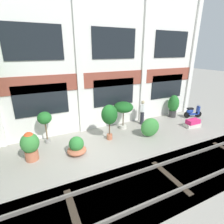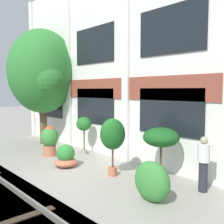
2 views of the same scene
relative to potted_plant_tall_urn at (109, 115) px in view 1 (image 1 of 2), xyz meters
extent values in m
plane|color=#9E998E|center=(-1.04, -0.76, -1.44)|extent=(80.00, 80.00, 0.00)
cube|color=silver|center=(-1.04, 2.00, 2.91)|extent=(17.37, 0.50, 8.69)
cube|color=brown|center=(-1.04, 1.73, 1.66)|extent=(17.37, 0.06, 0.90)
cube|color=silver|center=(-1.04, 1.69, 2.91)|extent=(0.36, 0.16, 8.69)
cube|color=silver|center=(3.30, 1.69, 2.91)|extent=(0.36, 0.16, 8.69)
cube|color=silver|center=(7.65, 1.69, 2.91)|extent=(0.36, 0.16, 8.69)
cube|color=black|center=(-3.21, 1.72, 0.81)|extent=(2.78, 0.04, 1.70)
cube|color=black|center=(1.13, 1.72, 0.81)|extent=(2.78, 0.04, 1.70)
cube|color=black|center=(5.48, 1.72, 0.81)|extent=(2.78, 0.04, 1.70)
cube|color=black|center=(-3.21, 1.72, 3.71)|extent=(2.78, 0.04, 1.70)
cube|color=black|center=(1.13, 1.72, 3.71)|extent=(2.78, 0.04, 1.70)
cube|color=black|center=(5.48, 1.72, 3.71)|extent=(2.78, 0.04, 1.70)
cube|color=#5B5449|center=(-1.04, -3.91, -1.58)|extent=(25.37, 2.80, 0.28)
cube|color=slate|center=(-1.04, -4.63, -1.36)|extent=(25.37, 0.07, 0.15)
cube|color=slate|center=(-1.04, -3.19, -1.36)|extent=(25.37, 0.07, 0.15)
cube|color=#382D23|center=(-3.01, -3.91, -1.42)|extent=(0.24, 2.10, 0.03)
cube|color=#382D23|center=(0.87, -3.91, -1.42)|extent=(0.24, 2.10, 0.03)
cylinder|color=#B76647|center=(0.00, 0.00, -1.29)|extent=(0.32, 0.32, 0.31)
cylinder|color=brown|center=(0.00, 0.00, -0.65)|extent=(0.07, 0.07, 0.96)
ellipsoid|color=#19561E|center=(0.00, 0.00, 0.05)|extent=(0.89, 0.89, 1.10)
cylinder|color=gray|center=(-3.22, 1.11, -1.34)|extent=(0.30, 0.30, 0.20)
cylinder|color=brown|center=(-3.22, 1.11, -0.68)|extent=(0.07, 0.07, 1.11)
ellipsoid|color=#236B28|center=(-3.22, 1.11, 0.01)|extent=(0.73, 0.73, 0.66)
ellipsoid|color=#B76647|center=(-2.05, -0.65, -1.26)|extent=(0.93, 0.93, 0.35)
sphere|color=#2D7A33|center=(-2.05, -0.65, -0.91)|extent=(0.72, 0.72, 0.72)
cylinder|color=beige|center=(1.39, 0.94, -1.33)|extent=(0.46, 0.46, 0.21)
cylinder|color=#4C3826|center=(1.39, 0.94, -0.67)|extent=(0.07, 0.07, 1.11)
ellipsoid|color=#19561E|center=(1.39, 0.94, 0.01)|extent=(1.22, 1.22, 0.65)
cylinder|color=#B76647|center=(-4.04, -0.25, -1.20)|extent=(0.58, 0.58, 0.48)
ellipsoid|color=#388438|center=(-4.04, -0.25, -0.57)|extent=(0.81, 0.81, 0.92)
sphere|color=#E04C23|center=(-4.04, -0.25, -0.28)|extent=(0.44, 0.44, 0.44)
cube|color=beige|center=(5.64, -0.81, -1.32)|extent=(1.06, 0.65, 0.24)
cube|color=#DB2866|center=(5.64, -0.81, -1.06)|extent=(0.90, 0.46, 0.28)
cylinder|color=#333333|center=(5.78, 1.18, -1.19)|extent=(0.53, 0.53, 0.50)
ellipsoid|color=#236B28|center=(5.78, 1.18, -0.39)|extent=(0.78, 0.78, 1.28)
sphere|color=#E04C23|center=(5.78, 1.18, 0.02)|extent=(0.43, 0.43, 0.43)
cylinder|color=black|center=(7.46, 0.26, -1.20)|extent=(0.48, 0.23, 0.48)
cylinder|color=black|center=(6.60, 0.53, -1.20)|extent=(0.48, 0.23, 0.48)
cube|color=navy|center=(7.02, 0.40, -1.16)|extent=(0.72, 0.43, 0.08)
ellipsoid|color=navy|center=(6.78, 0.48, -0.92)|extent=(0.61, 0.42, 0.36)
cube|color=black|center=(6.78, 0.48, -0.72)|extent=(0.49, 0.34, 0.10)
cube|color=navy|center=(7.39, 0.28, -0.86)|extent=(0.20, 0.30, 0.60)
cylinder|color=#B7B7BF|center=(7.41, 0.28, -0.48)|extent=(0.18, 0.49, 0.03)
cylinder|color=#282833|center=(2.89, 1.02, -0.99)|extent=(0.26, 0.26, 0.90)
cylinder|color=silver|center=(2.89, 1.02, -0.27)|extent=(0.34, 0.34, 0.54)
sphere|color=tan|center=(2.89, 1.02, 0.12)|extent=(0.22, 0.22, 0.22)
cylinder|color=silver|center=(2.69, 0.94, -0.24)|extent=(0.09, 0.09, 0.49)
cylinder|color=silver|center=(3.10, 1.10, -0.24)|extent=(0.09, 0.09, 0.49)
ellipsoid|color=#388438|center=(2.30, -0.64, -0.89)|extent=(1.19, 0.78, 1.10)
camera|label=1|loc=(-3.67, -8.06, 3.34)|focal=28.00mm
camera|label=2|loc=(6.72, -6.11, 1.60)|focal=42.00mm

